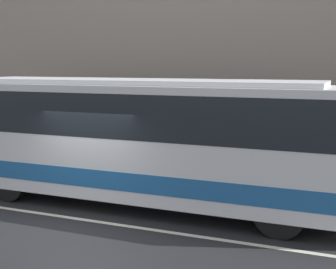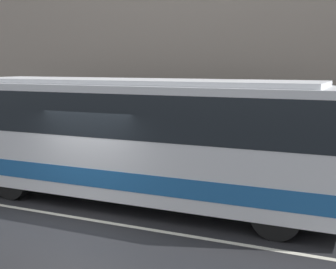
{
  "view_description": "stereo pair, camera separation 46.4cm",
  "coord_description": "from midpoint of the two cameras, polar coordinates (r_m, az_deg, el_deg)",
  "views": [
    {
      "loc": [
        6.0,
        -9.05,
        3.63
      ],
      "look_at": [
        1.56,
        1.72,
        1.88
      ],
      "focal_mm": 50.0,
      "sensor_mm": 36.0,
      "label": 1
    },
    {
      "loc": [
        6.43,
        -8.86,
        3.63
      ],
      "look_at": [
        1.56,
        1.72,
        1.88
      ],
      "focal_mm": 50.0,
      "sensor_mm": 36.0,
      "label": 2
    }
  ],
  "objects": [
    {
      "name": "transit_bus",
      "position": [
        12.2,
        -3.05,
        0.05
      ],
      "size": [
        11.17,
        2.6,
        3.26
      ],
      "color": "silver",
      "rests_on": "ground_plane"
    },
    {
      "name": "ground_plane",
      "position": [
        11.49,
        -9.67,
        -10.01
      ],
      "size": [
        60.0,
        60.0,
        0.0
      ],
      "primitive_type": "plane",
      "color": "#262628"
    },
    {
      "name": "sidewalk",
      "position": [
        15.79,
        0.87,
        -4.51
      ],
      "size": [
        60.0,
        2.24,
        0.14
      ],
      "color": "#A09E99",
      "rests_on": "ground_plane"
    },
    {
      "name": "lane_stripe",
      "position": [
        11.49,
        -9.67,
        -10.0
      ],
      "size": [
        54.0,
        0.14,
        0.01
      ],
      "color": "beige",
      "rests_on": "ground_plane"
    },
    {
      "name": "building_facade",
      "position": [
        16.67,
        2.74,
        15.56
      ],
      "size": [
        60.0,
        0.35,
        11.75
      ],
      "color": "gray",
      "rests_on": "ground_plane"
    }
  ]
}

